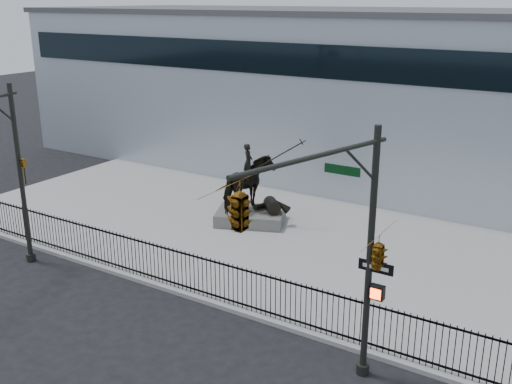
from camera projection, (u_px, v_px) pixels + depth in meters
The scene contains 8 objects.
ground at pixel (164, 309), 19.97m from camera, with size 120.00×120.00×0.00m, color black.
plaza at pixel (271, 239), 25.58m from camera, with size 30.00×12.00×0.15m, color #9B9B98.
building at pixel (386, 96), 34.67m from camera, with size 44.00×14.00×9.00m, color #B1B7C1.
picket_fence at pixel (186, 271), 20.70m from camera, with size 22.10×0.10×1.50m.
statue_plinth at pixel (250, 217), 27.20m from camera, with size 3.00×2.07×0.56m, color #62605A.
equestrian_statue at pixel (252, 186), 26.74m from camera, with size 3.58×2.98×3.26m.
traffic_signal_left at pixel (4, 168), 21.64m from camera, with size 1.52×4.84×7.00m.
traffic_signal_right at pixel (314, 232), 13.59m from camera, with size 2.17×6.86×7.00m.
Camera 1 is at (12.07, -13.40, 9.93)m, focal length 42.00 mm.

